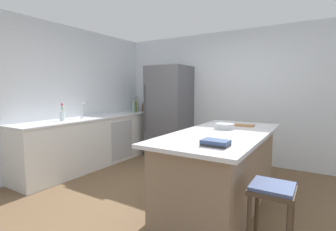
{
  "coord_description": "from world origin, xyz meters",
  "views": [
    {
      "loc": [
        1.58,
        -2.69,
        1.45
      ],
      "look_at": [
        -0.67,
        0.92,
        1.0
      ],
      "focal_mm": 26.45,
      "sensor_mm": 36.0,
      "label": 1
    }
  ],
  "objects_px": {
    "sink_faucet": "(82,109)",
    "gin_bottle": "(134,107)",
    "bar_stool": "(272,198)",
    "mixing_bowl": "(225,126)",
    "refrigerator": "(169,112)",
    "syrup_bottle": "(143,108)",
    "kitchen_island": "(222,168)",
    "soda_bottle": "(137,106)",
    "olive_oil_bottle": "(136,106)",
    "flower_vase": "(62,115)",
    "cookbook_stack": "(215,143)",
    "cutting_board": "(243,125)"
  },
  "relations": [
    {
      "from": "sink_faucet",
      "to": "gin_bottle",
      "type": "height_order",
      "value": "gin_bottle"
    },
    {
      "from": "gin_bottle",
      "to": "kitchen_island",
      "type": "bearing_deg",
      "value": -29.16
    },
    {
      "from": "flower_vase",
      "to": "syrup_bottle",
      "type": "bearing_deg",
      "value": 88.22
    },
    {
      "from": "sink_faucet",
      "to": "cutting_board",
      "type": "distance_m",
      "value": 2.83
    },
    {
      "from": "kitchen_island",
      "to": "olive_oil_bottle",
      "type": "height_order",
      "value": "olive_oil_bottle"
    },
    {
      "from": "refrigerator",
      "to": "cookbook_stack",
      "type": "xyz_separation_m",
      "value": [
        1.96,
        -2.36,
        -0.02
      ]
    },
    {
      "from": "syrup_bottle",
      "to": "gin_bottle",
      "type": "height_order",
      "value": "gin_bottle"
    },
    {
      "from": "kitchen_island",
      "to": "gin_bottle",
      "type": "xyz_separation_m",
      "value": [
        -2.65,
        1.48,
        0.58
      ]
    },
    {
      "from": "flower_vase",
      "to": "cookbook_stack",
      "type": "bearing_deg",
      "value": -7.94
    },
    {
      "from": "kitchen_island",
      "to": "cookbook_stack",
      "type": "height_order",
      "value": "cookbook_stack"
    },
    {
      "from": "refrigerator",
      "to": "sink_faucet",
      "type": "bearing_deg",
      "value": -121.2
    },
    {
      "from": "sink_faucet",
      "to": "cookbook_stack",
      "type": "relative_size",
      "value": 1.18
    },
    {
      "from": "bar_stool",
      "to": "soda_bottle",
      "type": "bearing_deg",
      "value": 144.7
    },
    {
      "from": "refrigerator",
      "to": "flower_vase",
      "type": "height_order",
      "value": "refrigerator"
    },
    {
      "from": "bar_stool",
      "to": "olive_oil_bottle",
      "type": "relative_size",
      "value": 1.99
    },
    {
      "from": "kitchen_island",
      "to": "mixing_bowl",
      "type": "xyz_separation_m",
      "value": [
        -0.06,
        0.25,
        0.49
      ]
    },
    {
      "from": "gin_bottle",
      "to": "cutting_board",
      "type": "relative_size",
      "value": 1.01
    },
    {
      "from": "refrigerator",
      "to": "cookbook_stack",
      "type": "distance_m",
      "value": 3.07
    },
    {
      "from": "gin_bottle",
      "to": "cookbook_stack",
      "type": "bearing_deg",
      "value": -38.15
    },
    {
      "from": "mixing_bowl",
      "to": "bar_stool",
      "type": "bearing_deg",
      "value": -52.14
    },
    {
      "from": "bar_stool",
      "to": "mixing_bowl",
      "type": "height_order",
      "value": "mixing_bowl"
    },
    {
      "from": "kitchen_island",
      "to": "bar_stool",
      "type": "distance_m",
      "value": 1.03
    },
    {
      "from": "syrup_bottle",
      "to": "soda_bottle",
      "type": "distance_m",
      "value": 0.15
    },
    {
      "from": "sink_faucet",
      "to": "olive_oil_bottle",
      "type": "bearing_deg",
      "value": 89.36
    },
    {
      "from": "flower_vase",
      "to": "cutting_board",
      "type": "bearing_deg",
      "value": 20.53
    },
    {
      "from": "kitchen_island",
      "to": "bar_stool",
      "type": "bearing_deg",
      "value": -46.17
    },
    {
      "from": "olive_oil_bottle",
      "to": "refrigerator",
      "type": "bearing_deg",
      "value": 0.94
    },
    {
      "from": "refrigerator",
      "to": "cookbook_stack",
      "type": "bearing_deg",
      "value": -50.27
    },
    {
      "from": "cookbook_stack",
      "to": "mixing_bowl",
      "type": "xyz_separation_m",
      "value": [
        -0.26,
        1.01,
        0.01
      ]
    },
    {
      "from": "soda_bottle",
      "to": "gin_bottle",
      "type": "relative_size",
      "value": 1.12
    },
    {
      "from": "syrup_bottle",
      "to": "olive_oil_bottle",
      "type": "relative_size",
      "value": 0.69
    },
    {
      "from": "soda_bottle",
      "to": "olive_oil_bottle",
      "type": "distance_m",
      "value": 0.09
    },
    {
      "from": "soda_bottle",
      "to": "gin_bottle",
      "type": "bearing_deg",
      "value": -76.18
    },
    {
      "from": "kitchen_island",
      "to": "mixing_bowl",
      "type": "relative_size",
      "value": 8.88
    },
    {
      "from": "cutting_board",
      "to": "olive_oil_bottle",
      "type": "bearing_deg",
      "value": 161.47
    },
    {
      "from": "olive_oil_bottle",
      "to": "flower_vase",
      "type": "bearing_deg",
      "value": -89.65
    },
    {
      "from": "flower_vase",
      "to": "mixing_bowl",
      "type": "distance_m",
      "value": 2.67
    },
    {
      "from": "sink_faucet",
      "to": "kitchen_island",
      "type": "bearing_deg",
      "value": -1.52
    },
    {
      "from": "refrigerator",
      "to": "syrup_bottle",
      "type": "xyz_separation_m",
      "value": [
        -0.83,
        0.17,
        0.05
      ]
    },
    {
      "from": "kitchen_island",
      "to": "olive_oil_bottle",
      "type": "distance_m",
      "value": 3.16
    },
    {
      "from": "refrigerator",
      "to": "olive_oil_bottle",
      "type": "relative_size",
      "value": 5.96
    },
    {
      "from": "flower_vase",
      "to": "olive_oil_bottle",
      "type": "bearing_deg",
      "value": 90.35
    },
    {
      "from": "refrigerator",
      "to": "cutting_board",
      "type": "relative_size",
      "value": 6.4
    },
    {
      "from": "syrup_bottle",
      "to": "cutting_board",
      "type": "bearing_deg",
      "value": -22.45
    },
    {
      "from": "mixing_bowl",
      "to": "cutting_board",
      "type": "xyz_separation_m",
      "value": [
        0.14,
        0.42,
        -0.03
      ]
    },
    {
      "from": "kitchen_island",
      "to": "flower_vase",
      "type": "bearing_deg",
      "value": -172.24
    },
    {
      "from": "flower_vase",
      "to": "cutting_board",
      "type": "relative_size",
      "value": 0.99
    },
    {
      "from": "bar_stool",
      "to": "cookbook_stack",
      "type": "bearing_deg",
      "value": -177.79
    },
    {
      "from": "soda_bottle",
      "to": "sink_faucet",
      "type": "bearing_deg",
      "value": -89.72
    },
    {
      "from": "refrigerator",
      "to": "soda_bottle",
      "type": "distance_m",
      "value": 0.94
    }
  ]
}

